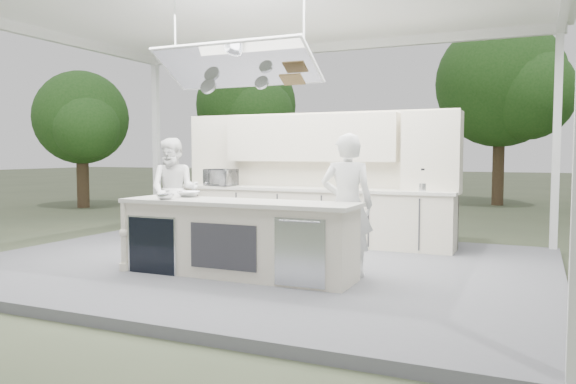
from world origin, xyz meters
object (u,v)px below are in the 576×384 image
at_px(demo_island, 235,238).
at_px(back_counter, 306,215).
at_px(head_chef, 347,205).
at_px(sous_chef, 174,191).

bearing_deg(demo_island, back_counter, 93.63).
relative_size(head_chef, sous_chef, 0.99).
distance_m(head_chef, sous_chef, 3.75).
distance_m(demo_island, back_counter, 2.82).
distance_m(demo_island, head_chef, 1.46).
height_order(back_counter, sous_chef, sous_chef).
xyz_separation_m(demo_island, back_counter, (-0.18, 2.81, 0.00)).
distance_m(back_counter, head_chef, 2.72).
relative_size(back_counter, sous_chef, 2.82).
bearing_deg(back_counter, head_chef, -56.98).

